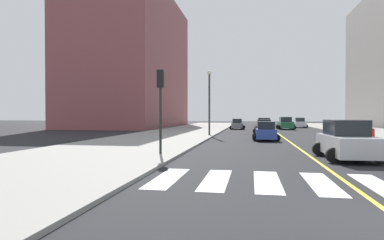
% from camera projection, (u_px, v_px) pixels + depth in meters
% --- Properties ---
extents(sidewalk_kerb_west, '(10.00, 120.00, 0.15)m').
position_uv_depth(sidewalk_kerb_west, '(149.00, 140.00, 28.97)').
color(sidewalk_kerb_west, gray).
rests_on(sidewalk_kerb_west, ground).
extents(crosswalk_paint, '(13.50, 4.00, 0.01)m').
position_uv_depth(crosswalk_paint, '(349.00, 184.00, 11.05)').
color(crosswalk_paint, silver).
rests_on(crosswalk_paint, ground).
extents(lane_divider_paint, '(0.16, 80.00, 0.01)m').
position_uv_depth(lane_divider_paint, '(275.00, 131.00, 46.46)').
color(lane_divider_paint, yellow).
rests_on(lane_divider_paint, ground).
extents(low_rise_brick_west, '(16.00, 32.00, 25.01)m').
position_uv_depth(low_rise_brick_west, '(132.00, 63.00, 64.46)').
color(low_rise_brick_west, '#89474B').
rests_on(low_rise_brick_west, ground).
extents(car_silver_nearest, '(3.03, 4.72, 2.07)m').
position_uv_depth(car_silver_nearest, '(347.00, 141.00, 17.21)').
color(car_silver_nearest, '#B7B7BC').
rests_on(car_silver_nearest, ground).
extents(car_green_second, '(2.88, 4.50, 1.98)m').
position_uv_depth(car_green_second, '(286.00, 124.00, 52.13)').
color(car_green_second, '#236B42').
rests_on(car_green_second, ground).
extents(car_blue_third, '(2.42, 3.88, 1.73)m').
position_uv_depth(car_blue_third, '(266.00, 132.00, 29.71)').
color(car_blue_third, '#2D479E').
rests_on(car_blue_third, ground).
extents(car_black_fourth, '(2.55, 4.03, 1.78)m').
position_uv_depth(car_black_fourth, '(264.00, 127.00, 38.84)').
color(car_black_fourth, black).
rests_on(car_black_fourth, ground).
extents(car_red_fifth, '(2.65, 4.23, 1.89)m').
position_uv_depth(car_red_fifth, '(264.00, 125.00, 47.27)').
color(car_red_fifth, red).
rests_on(car_red_fifth, ground).
extents(car_white_sixth, '(2.55, 4.04, 1.79)m').
position_uv_depth(car_white_sixth, '(300.00, 123.00, 59.27)').
color(car_white_sixth, silver).
rests_on(car_white_sixth, ground).
extents(car_gray_seventh, '(2.44, 3.83, 1.69)m').
position_uv_depth(car_gray_seventh, '(238.00, 124.00, 52.51)').
color(car_gray_seventh, slate).
rests_on(car_gray_seventh, ground).
extents(traffic_light_far_corner, '(0.36, 0.41, 4.70)m').
position_uv_depth(traffic_light_far_corner, '(161.00, 95.00, 18.38)').
color(traffic_light_far_corner, black).
rests_on(traffic_light_far_corner, sidewalk_kerb_west).
extents(fire_hydrant, '(0.26, 0.26, 0.89)m').
position_uv_depth(fire_hydrant, '(373.00, 133.00, 31.66)').
color(fire_hydrant, red).
rests_on(fire_hydrant, sidewalk_kerb_east).
extents(street_lamp, '(0.44, 0.44, 6.91)m').
position_uv_depth(street_lamp, '(209.00, 97.00, 35.17)').
color(street_lamp, '#38383D').
rests_on(street_lamp, sidewalk_kerb_west).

